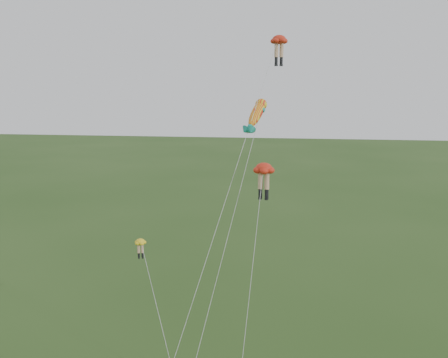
# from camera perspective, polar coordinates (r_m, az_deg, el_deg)

# --- Properties ---
(legs_kite_red_high) EXTENTS (7.47, 10.91, 22.80)m
(legs_kite_red_high) POSITION_cam_1_polar(r_m,az_deg,el_deg) (37.67, 6.05, 14.57)
(legs_kite_red_high) COLOR red
(legs_kite_red_high) RESTS_ON ground
(legs_kite_red_mid) EXTENTS (2.05, 6.74, 14.15)m
(legs_kite_red_mid) POSITION_cam_1_polar(r_m,az_deg,el_deg) (33.20, 4.53, 0.57)
(legs_kite_red_mid) COLOR red
(legs_kite_red_mid) RESTS_ON ground
(legs_kite_yellow) EXTENTS (4.74, 6.87, 7.86)m
(legs_kite_yellow) POSITION_cam_1_polar(r_m,az_deg,el_deg) (38.07, -9.36, -7.97)
(legs_kite_yellow) COLOR yellow
(legs_kite_yellow) RESTS_ON ground
(fish_kite) EXTENTS (4.57, 10.44, 18.49)m
(fish_kite) POSITION_cam_1_polar(r_m,az_deg,el_deg) (36.23, 3.74, 7.37)
(fish_kite) COLOR yellow
(fish_kite) RESTS_ON ground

